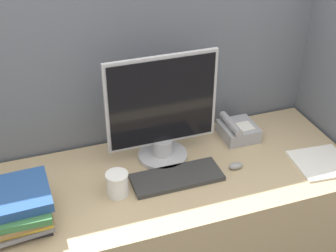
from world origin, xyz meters
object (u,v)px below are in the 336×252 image
Objects in this scene: monitor at (162,115)px; keyboard at (177,177)px; desk_telephone at (238,130)px; book_stack at (20,206)px; mouse at (236,166)px; coffee_cup at (117,184)px.

monitor is 1.29× the size of keyboard.
keyboard is 0.44m from desk_telephone.
keyboard is at bearing 3.86° from book_stack.
monitor is 2.74× the size of desk_telephone.
coffee_cup is (-0.52, 0.00, 0.04)m from mouse.
desk_telephone is at bearing 28.45° from keyboard.
mouse is (0.27, -0.01, 0.00)m from keyboard.
book_stack is (-0.90, -0.03, 0.06)m from mouse.
desk_telephone is at bearing 62.43° from mouse.
keyboard is 0.27m from mouse.
monitor is at bearing -174.64° from desk_telephone.
book_stack is at bearing -161.19° from monitor.
monitor is 1.73× the size of book_stack.
book_stack is (-0.63, -0.04, 0.06)m from keyboard.
book_stack is at bearing -176.14° from keyboard.
coffee_cup is at bearing 4.79° from book_stack.
book_stack reaches higher than keyboard.
mouse is 0.22× the size of book_stack.
desk_telephone reaches higher than mouse.
mouse is at bearing -0.29° from coffee_cup.
coffee_cup is (-0.25, -0.18, -0.17)m from monitor.
keyboard is at bearing 177.05° from mouse.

